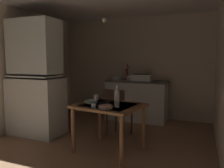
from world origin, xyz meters
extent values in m
plane|color=#8D6C50|center=(0.00, 0.00, 0.00)|extent=(5.04, 5.04, 0.00)
cube|color=beige|center=(0.00, 2.07, 1.20)|extent=(3.73, 0.10, 2.40)
cube|color=beige|center=(-1.86, 0.00, 1.20)|extent=(0.10, 4.14, 2.40)
cube|color=silver|center=(-1.30, 0.04, 0.53)|extent=(0.98, 0.59, 1.06)
cube|color=silver|center=(-1.30, 0.04, 1.63)|extent=(0.91, 0.50, 0.97)
cube|color=silver|center=(-1.30, 0.01, 1.10)|extent=(0.89, 0.53, 0.02)
cube|color=silver|center=(0.17, 1.70, 0.44)|extent=(1.35, 0.60, 0.88)
cube|color=#54554A|center=(0.17, 1.70, 0.90)|extent=(1.38, 0.63, 0.03)
sphere|color=#2D2823|center=(-0.03, 1.39, 0.49)|extent=(0.02, 0.02, 0.02)
cube|color=silver|center=(0.29, 1.70, 0.99)|extent=(0.44, 0.34, 0.15)
cube|color=black|center=(0.29, 1.70, 1.06)|extent=(0.38, 0.28, 0.01)
cylinder|color=maroon|center=(-0.09, 1.75, 1.05)|extent=(0.05, 0.05, 0.28)
cylinder|color=maroon|center=(-0.09, 1.68, 1.15)|extent=(0.03, 0.12, 0.03)
cylinder|color=#9E3222|center=(-0.09, 1.81, 1.24)|extent=(0.02, 0.16, 0.12)
cylinder|color=white|center=(-0.33, 1.65, 0.95)|extent=(0.24, 0.24, 0.08)
cylinder|color=beige|center=(-0.03, 1.72, 0.97)|extent=(0.13, 0.13, 0.11)
cube|color=brown|center=(0.26, -0.18, 0.71)|extent=(1.07, 0.97, 0.04)
cube|color=white|center=(0.26, -0.18, 0.72)|extent=(0.84, 0.76, 0.00)
cylinder|color=brown|center=(-0.20, -0.46, 0.34)|extent=(0.06, 0.06, 0.69)
cylinder|color=brown|center=(0.61, -0.60, 0.34)|extent=(0.06, 0.06, 0.69)
cylinder|color=brown|center=(-0.09, 0.24, 0.34)|extent=(0.06, 0.06, 0.69)
cylinder|color=brown|center=(0.73, 0.10, 0.34)|extent=(0.06, 0.06, 0.69)
cube|color=#493222|center=(0.17, 0.53, 0.43)|extent=(0.45, 0.45, 0.03)
cube|color=#4D3126|center=(0.15, 0.35, 0.66)|extent=(0.38, 0.07, 0.43)
cylinder|color=#493222|center=(0.36, 0.68, 0.21)|extent=(0.04, 0.04, 0.42)
cylinder|color=#493222|center=(0.03, 0.72, 0.21)|extent=(0.04, 0.04, 0.42)
cylinder|color=#493222|center=(0.32, 0.34, 0.21)|extent=(0.04, 0.04, 0.42)
cylinder|color=#493222|center=(-0.02, 0.38, 0.21)|extent=(0.04, 0.04, 0.42)
cylinder|color=#ADD1C1|center=(-0.05, -0.16, 0.74)|extent=(0.20, 0.20, 0.04)
cylinder|color=tan|center=(0.32, -0.44, 0.74)|extent=(0.20, 0.20, 0.04)
cylinder|color=#9EB2C6|center=(0.16, -0.49, 0.76)|extent=(0.07, 0.07, 0.07)
cylinder|color=white|center=(-0.10, 0.13, 0.77)|extent=(0.08, 0.08, 0.09)
cylinder|color=#B7BCC1|center=(0.43, -0.30, 0.84)|extent=(0.08, 0.08, 0.24)
cylinder|color=#B7BCC1|center=(0.43, -0.30, 1.00)|extent=(0.03, 0.03, 0.07)
cube|color=silver|center=(0.11, -0.02, 0.73)|extent=(0.14, 0.18, 0.00)
cube|color=beige|center=(0.23, -0.14, 0.73)|extent=(0.08, 0.12, 0.00)
sphere|color=#F9EFCC|center=(0.03, 0.18, 2.04)|extent=(0.08, 0.08, 0.08)
camera|label=1|loc=(1.55, -3.23, 1.40)|focal=35.72mm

